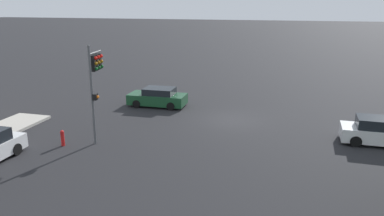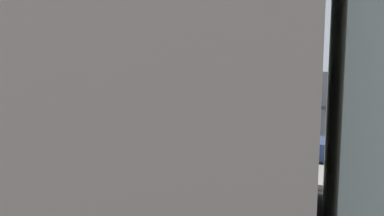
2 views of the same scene
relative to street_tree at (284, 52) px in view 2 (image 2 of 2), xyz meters
The scene contains 8 objects.
ground_plane 15.74m from the street_tree, 46.39° to the right, with size 300.00×300.00×0.00m, color black.
street_tree is the anchor object (origin of this frame).
traffic_signal 17.82m from the street_tree, 15.79° to the right, with size 0.75×1.83×5.61m.
crossing_car_0 21.29m from the street_tree, 37.94° to the right, with size 4.46×2.09×1.45m.
crossing_car_1 9.67m from the street_tree, 80.03° to the right, with size 4.07×2.01×1.54m.
parked_car_0 21.60m from the street_tree, ahead, with size 2.02×4.62×1.58m.
parked_car_1 22.44m from the street_tree, 14.23° to the left, with size 2.10×4.59×1.38m.
fire_hydrant 19.54m from the street_tree, 10.48° to the right, with size 0.22×0.22×0.92m.
Camera 2 is at (27.45, 13.71, 4.18)m, focal length 35.00 mm.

